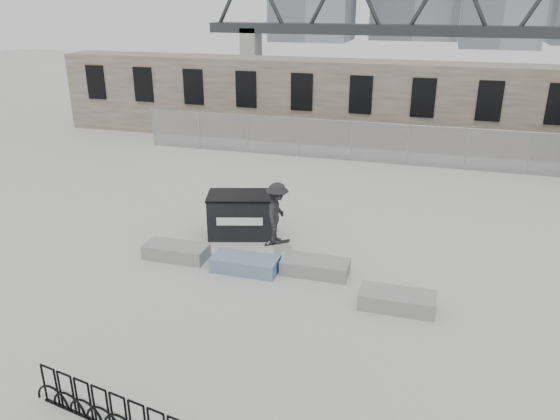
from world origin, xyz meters
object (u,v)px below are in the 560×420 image
(skateboarder, at_px, (277,213))
(planter_center_left, at_px, (245,263))
(planter_far_left, at_px, (176,251))
(planter_center_right, at_px, (315,266))
(planter_offset, at_px, (397,300))
(dumpster, at_px, (241,215))
(bike_rack, at_px, (110,411))

(skateboarder, bearing_deg, planter_center_left, 137.30)
(planter_far_left, bearing_deg, planter_center_right, 2.69)
(planter_center_left, distance_m, planter_offset, 4.66)
(planter_far_left, distance_m, dumpster, 2.71)
(planter_center_left, bearing_deg, bike_rack, -92.15)
(dumpster, relative_size, bike_rack, 0.64)
(planter_far_left, height_order, skateboarder, skateboarder)
(skateboarder, bearing_deg, bike_rack, 168.01)
(planter_center_right, bearing_deg, dumpster, 146.06)
(planter_center_right, bearing_deg, planter_center_left, -168.67)
(planter_center_left, bearing_deg, skateboarder, 52.08)
(bike_rack, bearing_deg, planter_far_left, 106.82)
(planter_far_left, bearing_deg, skateboarder, 13.18)
(planter_far_left, xyz_separation_m, bike_rack, (2.13, -7.06, 0.19))
(bike_rack, bearing_deg, planter_center_left, 87.85)
(planter_offset, relative_size, skateboarder, 0.97)
(planter_far_left, distance_m, skateboarder, 3.48)
(dumpster, bearing_deg, planter_center_right, -49.83)
(planter_center_right, bearing_deg, bike_rack, -107.74)
(planter_offset, distance_m, skateboarder, 4.46)
(bike_rack, bearing_deg, planter_center_right, 72.26)
(planter_offset, xyz_separation_m, bike_rack, (-4.84, -5.99, 0.19))
(planter_far_left, relative_size, planter_center_left, 1.00)
(planter_center_right, height_order, skateboarder, skateboarder)
(planter_center_left, xyz_separation_m, dumpster, (-1.03, 2.50, 0.50))
(dumpster, distance_m, bike_rack, 9.39)
(planter_center_right, relative_size, bike_rack, 0.50)
(planter_center_left, bearing_deg, dumpster, 112.42)
(planter_center_left, bearing_deg, planter_center_right, 11.33)
(planter_offset, distance_m, bike_rack, 7.70)
(planter_center_left, height_order, skateboarder, skateboarder)
(planter_far_left, height_order, dumpster, dumpster)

